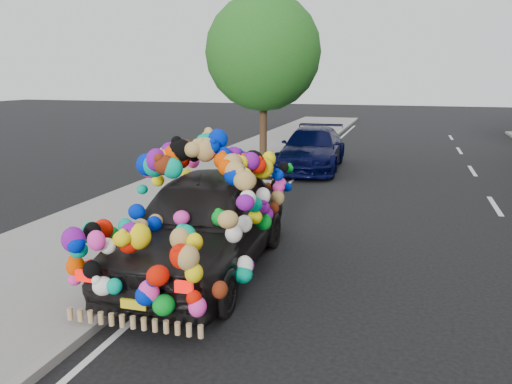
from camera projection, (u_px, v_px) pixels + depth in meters
ground at (320, 259)px, 8.95m from camera, size 100.00×100.00×0.00m
sidewalk at (110, 234)px, 10.16m from camera, size 4.00×60.00×0.12m
kerb at (199, 243)px, 9.60m from camera, size 0.15×60.00×0.13m
tree_near_sidewalk at (263, 53)px, 17.97m from camera, size 4.20×4.20×6.13m
plush_art_car at (204, 200)px, 8.27m from camera, size 2.51×5.17×2.32m
navy_sedan at (312, 149)px, 17.49m from camera, size 2.22×5.02×1.43m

